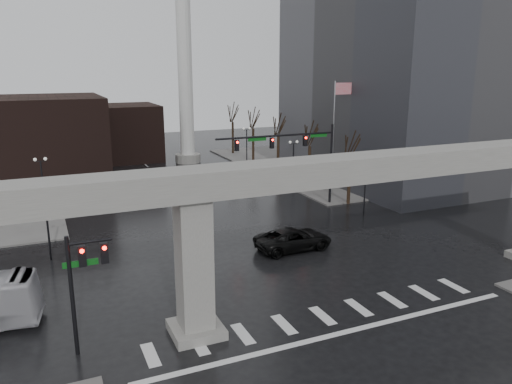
# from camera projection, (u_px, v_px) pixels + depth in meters

# --- Properties ---
(ground) EXTENTS (160.00, 160.00, 0.00)m
(ground) POSITION_uv_depth(u_px,v_px,m) (313.00, 308.00, 28.62)
(ground) COLOR black
(ground) RESTS_ON ground
(sidewalk_ne) EXTENTS (28.00, 36.00, 0.15)m
(sidewalk_ne) POSITION_uv_depth(u_px,v_px,m) (344.00, 163.00, 70.70)
(sidewalk_ne) COLOR slate
(sidewalk_ne) RESTS_ON ground
(elevated_guideway) EXTENTS (48.00, 2.60, 8.70)m
(elevated_guideway) POSITION_uv_depth(u_px,v_px,m) (337.00, 190.00, 27.42)
(elevated_guideway) COLOR gray
(elevated_guideway) RESTS_ON ground
(building_far_left) EXTENTS (16.00, 14.00, 10.00)m
(building_far_left) POSITION_uv_depth(u_px,v_px,m) (33.00, 139.00, 59.15)
(building_far_left) COLOR black
(building_far_left) RESTS_ON ground
(building_far_mid) EXTENTS (10.00, 10.00, 8.00)m
(building_far_mid) POSITION_uv_depth(u_px,v_px,m) (123.00, 133.00, 72.96)
(building_far_mid) COLOR black
(building_far_mid) RESTS_ON ground
(smokestack) EXTENTS (3.60, 3.60, 30.00)m
(smokestack) POSITION_uv_depth(u_px,v_px,m) (185.00, 67.00, 68.47)
(smokestack) COLOR silver
(smokestack) RESTS_ON ground
(signal_mast_arm) EXTENTS (12.12, 0.43, 8.00)m
(signal_mast_arm) POSITION_uv_depth(u_px,v_px,m) (297.00, 149.00, 47.38)
(signal_mast_arm) COLOR black
(signal_mast_arm) RESTS_ON ground
(signal_left_pole) EXTENTS (2.30, 0.30, 6.00)m
(signal_left_pole) POSITION_uv_depth(u_px,v_px,m) (83.00, 274.00, 23.27)
(signal_left_pole) COLOR black
(signal_left_pole) RESTS_ON ground
(flagpole_assembly) EXTENTS (2.06, 0.12, 12.00)m
(flagpole_assembly) POSITION_uv_depth(u_px,v_px,m) (336.00, 124.00, 52.26)
(flagpole_assembly) COLOR silver
(flagpole_assembly) RESTS_ON ground
(lamp_right_0) EXTENTS (1.22, 0.32, 5.11)m
(lamp_right_0) POSITION_uv_depth(u_px,v_px,m) (365.00, 179.00, 45.46)
(lamp_right_0) COLOR black
(lamp_right_0) RESTS_ON ground
(lamp_right_1) EXTENTS (1.22, 0.32, 5.11)m
(lamp_right_1) POSITION_uv_depth(u_px,v_px,m) (293.00, 155.00, 57.88)
(lamp_right_1) COLOR black
(lamp_right_1) RESTS_ON ground
(lamp_right_2) EXTENTS (1.22, 0.32, 5.11)m
(lamp_right_2) POSITION_uv_depth(u_px,v_px,m) (247.00, 139.00, 70.29)
(lamp_right_2) COLOR black
(lamp_right_2) RESTS_ON ground
(lamp_left_0) EXTENTS (1.22, 0.32, 5.11)m
(lamp_left_0) POSITION_uv_depth(u_px,v_px,m) (46.00, 213.00, 34.89)
(lamp_left_0) COLOR black
(lamp_left_0) RESTS_ON ground
(lamp_left_1) EXTENTS (1.22, 0.32, 5.11)m
(lamp_left_1) POSITION_uv_depth(u_px,v_px,m) (42.00, 175.00, 47.31)
(lamp_left_1) COLOR black
(lamp_left_1) RESTS_ON ground
(lamp_left_2) EXTENTS (1.22, 0.32, 5.11)m
(lamp_left_2) POSITION_uv_depth(u_px,v_px,m) (39.00, 152.00, 59.72)
(lamp_left_2) COLOR black
(lamp_left_2) RESTS_ON ground
(tree_right_0) EXTENTS (1.09, 1.58, 7.50)m
(tree_right_0) POSITION_uv_depth(u_px,v_px,m) (350.00, 177.00, 49.60)
(tree_right_0) COLOR black
(tree_right_0) RESTS_ON ground
(tree_right_1) EXTENTS (1.09, 1.61, 7.67)m
(tree_right_1) POSITION_uv_depth(u_px,v_px,m) (309.00, 162.00, 56.68)
(tree_right_1) COLOR black
(tree_right_1) RESTS_ON ground
(tree_right_2) EXTENTS (1.10, 1.63, 7.85)m
(tree_right_2) POSITION_uv_depth(u_px,v_px,m) (278.00, 151.00, 63.75)
(tree_right_2) COLOR black
(tree_right_2) RESTS_ON ground
(tree_right_3) EXTENTS (1.11, 1.66, 8.02)m
(tree_right_3) POSITION_uv_depth(u_px,v_px,m) (253.00, 142.00, 70.83)
(tree_right_3) COLOR black
(tree_right_3) RESTS_ON ground
(tree_right_4) EXTENTS (1.12, 1.69, 8.19)m
(tree_right_4) POSITION_uv_depth(u_px,v_px,m) (233.00, 135.00, 77.91)
(tree_right_4) COLOR black
(tree_right_4) RESTS_ON ground
(pickup_truck) EXTENTS (5.99, 2.87, 1.65)m
(pickup_truck) POSITION_uv_depth(u_px,v_px,m) (294.00, 239.00, 37.55)
(pickup_truck) COLOR black
(pickup_truck) RESTS_ON ground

